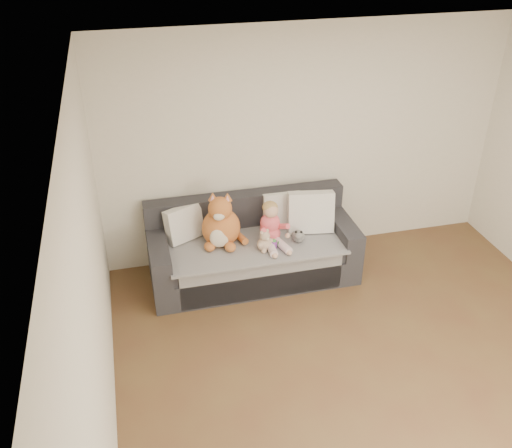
# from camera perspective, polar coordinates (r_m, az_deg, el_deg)

# --- Properties ---
(room_shell) EXTENTS (5.00, 5.00, 5.00)m
(room_shell) POSITION_cam_1_polar(r_m,az_deg,el_deg) (4.58, 13.11, -1.92)
(room_shell) COLOR brown
(room_shell) RESTS_ON ground
(sofa) EXTENTS (2.20, 0.94, 0.85)m
(sofa) POSITION_cam_1_polar(r_m,az_deg,el_deg) (6.19, -0.42, -2.64)
(sofa) COLOR #26262B
(sofa) RESTS_ON ground
(cushion_left) EXTENTS (0.44, 0.34, 0.38)m
(cushion_left) POSITION_cam_1_polar(r_m,az_deg,el_deg) (6.04, -7.22, 0.06)
(cushion_left) COLOR silver
(cushion_left) RESTS_ON sofa
(cushion_right_back) EXTENTS (0.42, 0.20, 0.40)m
(cushion_right_back) POSITION_cam_1_polar(r_m,az_deg,el_deg) (6.26, 2.61, 1.48)
(cushion_right_back) COLOR silver
(cushion_right_back) RESTS_ON sofa
(cushion_right_front) EXTENTS (0.52, 0.30, 0.46)m
(cushion_right_front) POSITION_cam_1_polar(r_m,az_deg,el_deg) (6.16, 5.50, 1.19)
(cushion_right_front) COLOR silver
(cushion_right_front) RESTS_ON sofa
(toddler) EXTENTS (0.33, 0.48, 0.47)m
(toddler) POSITION_cam_1_polar(r_m,az_deg,el_deg) (5.93, 1.56, -0.22)
(toddler) COLOR #EB5357
(toddler) RESTS_ON sofa
(plush_cat) EXTENTS (0.47, 0.43, 0.62)m
(plush_cat) POSITION_cam_1_polar(r_m,az_deg,el_deg) (5.90, -3.51, -0.11)
(plush_cat) COLOR #C0742A
(plush_cat) RESTS_ON sofa
(teddy_bear) EXTENTS (0.18, 0.15, 0.24)m
(teddy_bear) POSITION_cam_1_polar(r_m,az_deg,el_deg) (5.85, 0.89, -1.82)
(teddy_bear) COLOR tan
(teddy_bear) RESTS_ON sofa
(plush_cow) EXTENTS (0.13, 0.20, 0.16)m
(plush_cow) POSITION_cam_1_polar(r_m,az_deg,el_deg) (6.02, 4.24, -1.20)
(plush_cow) COLOR white
(plush_cow) RESTS_ON sofa
(sippy_cup) EXTENTS (0.10, 0.08, 0.12)m
(sippy_cup) POSITION_cam_1_polar(r_m,az_deg,el_deg) (5.90, 1.81, -1.94)
(sippy_cup) COLOR purple
(sippy_cup) RESTS_ON sofa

